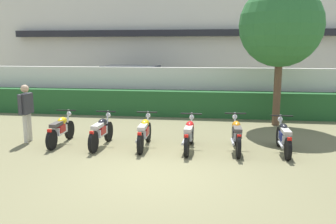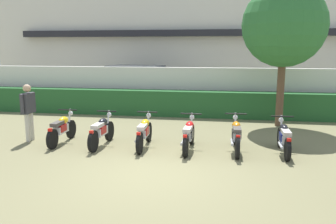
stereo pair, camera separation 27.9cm
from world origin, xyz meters
TOP-DOWN VIEW (x-y plane):
  - ground at (0.00, 0.00)m, footprint 60.00×60.00m
  - building at (0.00, 15.91)m, footprint 24.94×6.50m
  - compound_wall at (0.00, 7.57)m, footprint 23.69×0.30m
  - hedge_row at (0.00, 6.87)m, footprint 18.95×0.70m
  - parked_car at (-2.87, 10.25)m, footprint 4.70×2.53m
  - tree_near_inspector at (3.50, 5.62)m, footprint 2.89×2.89m
  - motorcycle_in_row_0 at (-3.12, 2.07)m, footprint 0.60×1.79m
  - motorcycle_in_row_1 at (-1.87, 1.97)m, footprint 0.60×1.83m
  - motorcycle_in_row_2 at (-0.64, 2.04)m, footprint 0.60×1.86m
  - motorcycle_in_row_3 at (0.63, 1.97)m, footprint 0.60×1.87m
  - motorcycle_in_row_4 at (1.90, 2.06)m, footprint 0.60×1.92m
  - motorcycle_in_row_5 at (3.14, 2.05)m, footprint 0.60×1.82m
  - inspector_person at (-4.22, 2.19)m, footprint 0.23×0.69m

SIDE VIEW (x-z plane):
  - ground at x=0.00m, z-range 0.00..0.00m
  - motorcycle_in_row_0 at x=-3.12m, z-range -0.03..0.91m
  - motorcycle_in_row_5 at x=3.14m, z-range -0.03..0.91m
  - motorcycle_in_row_2 at x=-0.64m, z-range -0.03..0.92m
  - motorcycle_in_row_3 at x=0.63m, z-range -0.03..0.92m
  - motorcycle_in_row_1 at x=-1.87m, z-range -0.03..0.92m
  - motorcycle_in_row_4 at x=1.90m, z-range -0.03..0.94m
  - hedge_row at x=0.00m, z-range 0.00..1.04m
  - parked_car at x=-2.87m, z-range -0.01..1.88m
  - compound_wall at x=0.00m, z-range 0.00..1.96m
  - inspector_person at x=-4.22m, z-range 0.16..1.88m
  - building at x=0.00m, z-range 0.00..6.83m
  - tree_near_inspector at x=3.50m, z-range 1.03..6.02m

